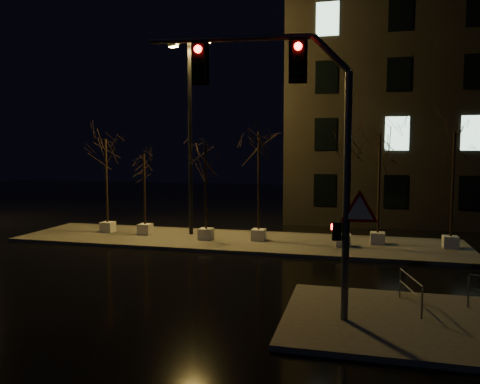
# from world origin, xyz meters

# --- Properties ---
(ground) EXTENTS (90.00, 90.00, 0.00)m
(ground) POSITION_xyz_m (0.00, 0.00, 0.00)
(ground) COLOR black
(ground) RESTS_ON ground
(median) EXTENTS (22.00, 5.00, 0.15)m
(median) POSITION_xyz_m (0.00, 6.00, 0.07)
(median) COLOR #494641
(median) RESTS_ON ground
(sidewalk_corner) EXTENTS (7.00, 5.00, 0.15)m
(sidewalk_corner) POSITION_xyz_m (7.50, -3.50, 0.07)
(sidewalk_corner) COLOR #494641
(sidewalk_corner) RESTS_ON ground
(tree_0) EXTENTS (1.80, 1.80, 5.15)m
(tree_0) POSITION_xyz_m (-7.16, 6.35, 4.06)
(tree_0) COLOR silver
(tree_0) RESTS_ON median
(tree_1) EXTENTS (1.80, 1.80, 4.34)m
(tree_1) POSITION_xyz_m (-4.90, 6.22, 3.45)
(tree_1) COLOR silver
(tree_1) RESTS_ON median
(tree_2) EXTENTS (1.80, 1.80, 4.91)m
(tree_2) POSITION_xyz_m (-1.35, 5.65, 3.88)
(tree_2) COLOR silver
(tree_2) RESTS_ON median
(tree_3) EXTENTS (1.80, 1.80, 5.45)m
(tree_3) POSITION_xyz_m (1.22, 6.08, 4.29)
(tree_3) COLOR silver
(tree_3) RESTS_ON median
(tree_4) EXTENTS (1.80, 1.80, 5.38)m
(tree_4) POSITION_xyz_m (5.31, 5.62, 4.23)
(tree_4) COLOR silver
(tree_4) RESTS_ON median
(tree_5) EXTENTS (1.80, 1.80, 5.34)m
(tree_5) POSITION_xyz_m (6.85, 6.57, 4.20)
(tree_5) COLOR silver
(tree_5) RESTS_ON median
(tree_6) EXTENTS (1.80, 1.80, 5.34)m
(tree_6) POSITION_xyz_m (10.00, 6.37, 4.21)
(tree_6) COLOR silver
(tree_6) RESTS_ON median
(traffic_signal_mast) EXTENTS (5.98, 0.78, 7.33)m
(traffic_signal_mast) POSITION_xyz_m (4.42, -4.06, 4.96)
(traffic_signal_mast) COLOR #54565C
(traffic_signal_mast) RESTS_ON sidewalk_corner
(streetlight_main) EXTENTS (2.48, 0.86, 9.98)m
(streetlight_main) POSITION_xyz_m (-2.57, 6.85, 5.91)
(streetlight_main) COLOR black
(streetlight_main) RESTS_ON median
(guard_rail_b) EXTENTS (0.44, 1.83, 0.89)m
(guard_rail_b) POSITION_xyz_m (7.37, -2.50, 0.72)
(guard_rail_b) COLOR #54565C
(guard_rail_b) RESTS_ON sidewalk_corner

